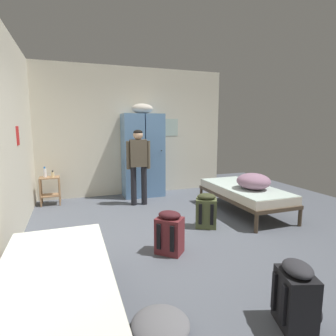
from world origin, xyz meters
TOP-DOWN VIEW (x-y plane):
  - ground_plane at (0.00, 0.00)m, footprint 8.27×8.27m
  - room_backdrop at (-1.17, 1.20)m, footprint 4.38×5.23m
  - locker_bank at (0.13, 2.31)m, footprint 0.90×0.55m
  - shelf_unit at (-1.83, 2.24)m, footprint 0.38×0.30m
  - bed_right at (1.58, 0.50)m, footprint 0.90×1.90m
  - bed_left_front at (-1.58, -1.50)m, footprint 0.90×1.90m
  - bedding_heap at (1.60, 0.27)m, footprint 0.57×0.60m
  - person_traveler at (-0.14, 1.62)m, footprint 0.48×0.23m
  - water_bottle at (-1.91, 2.26)m, footprint 0.07×0.07m
  - lotion_bottle at (-1.76, 2.20)m, footprint 0.06×0.06m
  - backpack_maroon at (-0.28, -0.59)m, footprint 0.42×0.42m
  - backpack_black at (0.23, -2.15)m, footprint 0.39×0.38m
  - backpack_olive at (0.57, 0.05)m, footprint 0.40×0.41m
  - clothes_pile_grey at (-0.82, -1.85)m, footprint 0.47×0.48m

SIDE VIEW (x-z plane):
  - ground_plane at x=0.00m, z-range 0.00..0.00m
  - clothes_pile_grey at x=-0.82m, z-range 0.00..0.12m
  - backpack_maroon at x=-0.28m, z-range -0.02..0.53m
  - backpack_black at x=0.23m, z-range -0.02..0.53m
  - backpack_olive at x=0.57m, z-range -0.02..0.53m
  - shelf_unit at x=-1.83m, z-range 0.06..0.63m
  - bed_right at x=1.58m, z-range 0.14..0.63m
  - bed_left_front at x=-1.58m, z-range 0.14..0.63m
  - lotion_bottle at x=-1.76m, z-range 0.56..0.70m
  - bedding_heap at x=1.60m, z-range 0.49..0.77m
  - water_bottle at x=-1.91m, z-range 0.56..0.77m
  - person_traveler at x=-0.14m, z-range 0.16..1.67m
  - locker_bank at x=0.13m, z-range -0.07..2.00m
  - room_backdrop at x=-1.17m, z-range 0.00..2.89m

